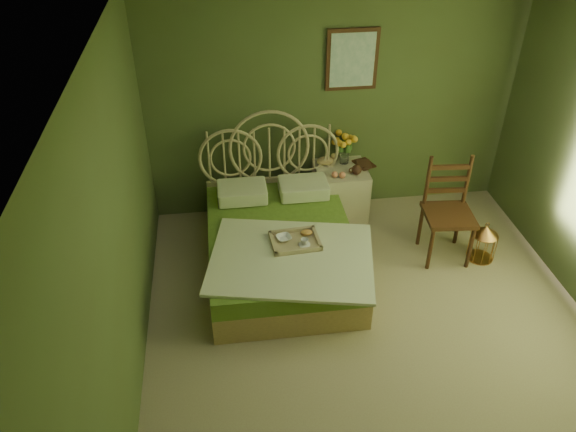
{
  "coord_description": "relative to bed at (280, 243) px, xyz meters",
  "views": [
    {
      "loc": [
        -1.22,
        -3.24,
        3.72
      ],
      "look_at": [
        -0.65,
        1.0,
        0.73
      ],
      "focal_mm": 35.0,
      "sensor_mm": 36.0,
      "label": 1
    }
  ],
  "objects": [
    {
      "name": "wall_art",
      "position": [
        0.88,
        1.06,
        1.46
      ],
      "size": [
        0.54,
        0.04,
        0.64
      ],
      "color": "#39220F",
      "rests_on": "wall_back"
    },
    {
      "name": "cereal_bowl",
      "position": [
        0.01,
        -0.22,
        0.23
      ],
      "size": [
        0.17,
        0.17,
        0.03
      ],
      "primitive_type": "imported",
      "rotation": [
        0.0,
        0.0,
        0.24
      ],
      "color": "white",
      "rests_on": "bed"
    },
    {
      "name": "book_lower",
      "position": [
        0.96,
        0.84,
        0.34
      ],
      "size": [
        0.25,
        0.29,
        0.02
      ],
      "primitive_type": "imported",
      "rotation": [
        0.0,
        0.0,
        0.32
      ],
      "color": "#381E0F",
      "rests_on": "nightstand"
    },
    {
      "name": "wall_left",
      "position": [
        -1.29,
        -1.16,
        1.01
      ],
      "size": [
        0.0,
        4.5,
        4.5
      ],
      "primitive_type": "plane",
      "rotation": [
        1.57,
        0.0,
        1.57
      ],
      "color": "#4E6233",
      "rests_on": "floor"
    },
    {
      "name": "wall_back",
      "position": [
        0.71,
        1.09,
        1.01
      ],
      "size": [
        4.0,
        0.0,
        4.0
      ],
      "primitive_type": "plane",
      "rotation": [
        1.57,
        0.0,
        0.0
      ],
      "color": "#4E6233",
      "rests_on": "floor"
    },
    {
      "name": "bed",
      "position": [
        0.0,
        0.0,
        0.0
      ],
      "size": [
        1.67,
        2.11,
        1.3
      ],
      "color": "tan",
      "rests_on": "floor"
    },
    {
      "name": "birdcage",
      "position": [
        2.08,
        -0.15,
        -0.09
      ],
      "size": [
        0.27,
        0.27,
        0.41
      ],
      "rotation": [
        0.0,
        0.0,
        0.06
      ],
      "color": "#BB7A3C",
      "rests_on": "floor"
    },
    {
      "name": "ceiling",
      "position": [
        0.71,
        -1.16,
        2.31
      ],
      "size": [
        4.5,
        4.5,
        0.0
      ],
      "primitive_type": "plane",
      "rotation": [
        3.14,
        0.0,
        0.0
      ],
      "color": "silver",
      "rests_on": "wall_back"
    },
    {
      "name": "book_upper",
      "position": [
        0.96,
        0.84,
        0.36
      ],
      "size": [
        0.16,
        0.21,
        0.02
      ],
      "primitive_type": "imported",
      "rotation": [
        0.0,
        0.0,
        -0.05
      ],
      "color": "#472819",
      "rests_on": "nightstand"
    },
    {
      "name": "floor",
      "position": [
        0.71,
        -1.16,
        -0.29
      ],
      "size": [
        4.5,
        4.5,
        0.0
      ],
      "primitive_type": "plane",
      "color": "tan",
      "rests_on": "ground"
    },
    {
      "name": "coffee_cup",
      "position": [
        0.19,
        -0.33,
        0.25
      ],
      "size": [
        0.09,
        0.09,
        0.07
      ],
      "primitive_type": "imported",
      "rotation": [
        0.0,
        0.0,
        0.21
      ],
      "color": "white",
      "rests_on": "bed"
    },
    {
      "name": "chair",
      "position": [
        1.7,
        0.04,
        0.3
      ],
      "size": [
        0.51,
        0.51,
        1.07
      ],
      "rotation": [
        0.0,
        0.0,
        -0.08
      ],
      "color": "#39220F",
      "rests_on": "floor"
    },
    {
      "name": "nightstand",
      "position": [
        0.79,
        0.83,
        0.08
      ],
      "size": [
        0.56,
        0.56,
        1.05
      ],
      "color": "beige",
      "rests_on": "floor"
    }
  ]
}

